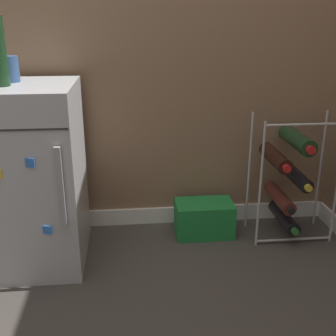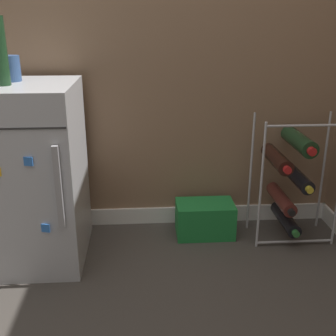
{
  "view_description": "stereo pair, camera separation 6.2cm",
  "coord_description": "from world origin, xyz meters",
  "px_view_note": "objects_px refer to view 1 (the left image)",
  "views": [
    {
      "loc": [
        -0.05,
        -1.49,
        1.09
      ],
      "look_at": [
        0.13,
        0.37,
        0.41
      ],
      "focal_mm": 45.0,
      "sensor_mm": 36.0,
      "label": 1
    },
    {
      "loc": [
        0.01,
        -1.5,
        1.09
      ],
      "look_at": [
        0.13,
        0.37,
        0.41
      ],
      "focal_mm": 45.0,
      "sensor_mm": 36.0,
      "label": 2
    }
  ],
  "objects_px": {
    "soda_box": "(204,218)",
    "fridge_top_cup": "(9,69)",
    "wine_rack": "(287,175)",
    "mini_fridge": "(29,176)"
  },
  "relations": [
    {
      "from": "soda_box",
      "to": "fridge_top_cup",
      "type": "relative_size",
      "value": 2.74
    },
    {
      "from": "soda_box",
      "to": "wine_rack",
      "type": "bearing_deg",
      "value": -6.77
    },
    {
      "from": "wine_rack",
      "to": "fridge_top_cup",
      "type": "xyz_separation_m",
      "value": [
        -1.29,
        -0.03,
        0.54
      ]
    },
    {
      "from": "mini_fridge",
      "to": "wine_rack",
      "type": "relative_size",
      "value": 1.29
    },
    {
      "from": "mini_fridge",
      "to": "soda_box",
      "type": "height_order",
      "value": "mini_fridge"
    },
    {
      "from": "fridge_top_cup",
      "to": "wine_rack",
      "type": "bearing_deg",
      "value": 1.2
    },
    {
      "from": "wine_rack",
      "to": "soda_box",
      "type": "relative_size",
      "value": 2.14
    },
    {
      "from": "wine_rack",
      "to": "soda_box",
      "type": "xyz_separation_m",
      "value": [
        -0.41,
        0.05,
        -0.25
      ]
    },
    {
      "from": "wine_rack",
      "to": "soda_box",
      "type": "height_order",
      "value": "wine_rack"
    },
    {
      "from": "wine_rack",
      "to": "soda_box",
      "type": "bearing_deg",
      "value": 173.23
    }
  ]
}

